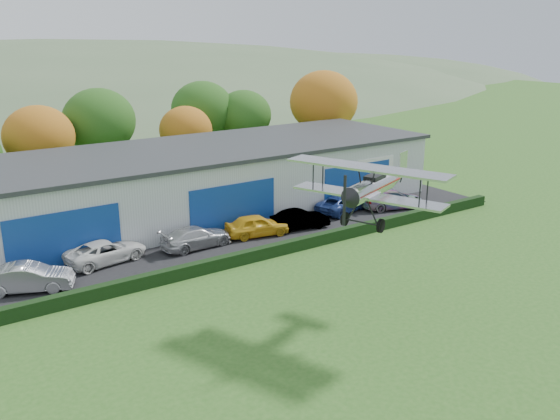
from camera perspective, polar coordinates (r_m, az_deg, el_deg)
ground at (r=24.92m, az=11.89°, el=-17.91°), size 300.00×300.00×0.00m
apron at (r=41.70m, az=-6.21°, el=-2.92°), size 48.00×9.00×0.05m
hedge at (r=37.66m, az=-2.74°, el=-4.44°), size 46.00×0.60×0.80m
hangar at (r=47.78m, az=-8.19°, el=2.87°), size 40.60×12.60×5.30m
tree_belt at (r=57.33m, az=-17.79°, el=7.58°), size 75.70×13.22×10.12m
car_1 at (r=36.11m, az=-23.22°, el=-6.07°), size 5.08×3.42×1.58m
car_2 at (r=38.90m, az=-16.54°, el=-3.86°), size 5.47×3.22×1.43m
car_3 at (r=40.20m, az=-8.13°, el=-2.62°), size 5.10×2.27×1.45m
car_4 at (r=42.05m, az=-2.26°, el=-1.49°), size 4.88×2.73×1.57m
car_5 at (r=43.62m, az=1.97°, el=-0.90°), size 4.57×2.29×1.44m
car_6 at (r=47.90m, az=5.99°, el=0.62°), size 5.44×3.60×1.39m
car_7 at (r=49.53m, az=10.86°, el=1.06°), size 5.79×3.68×1.56m
biplane at (r=29.17m, az=9.25°, el=2.52°), size 7.18×8.07×3.06m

